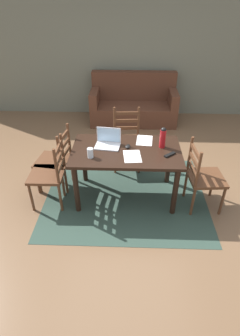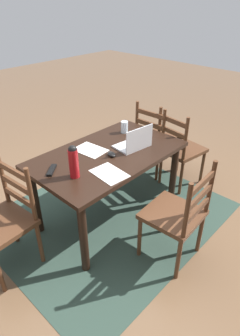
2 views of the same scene
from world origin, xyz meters
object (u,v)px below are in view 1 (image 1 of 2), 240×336
object	(u,v)px
chair_left_near	(50,174)
drinking_glass	(90,153)
water_bottle	(163,137)
laptop	(108,141)
chair_right_near	(203,177)
chair_far_head	(127,140)
computer_mouse	(128,146)
couch	(133,105)
tv_remote	(170,155)
dining_table	(126,157)
chair_left_far	(56,160)

from	to	relation	value
chair_left_near	drinking_glass	bearing A→B (deg)	-2.69
water_bottle	laptop	bearing A→B (deg)	177.66
chair_right_near	chair_far_head	bearing A→B (deg)	135.93
computer_mouse	laptop	bearing A→B (deg)	-175.89
chair_left_near	chair_far_head	xyz separation A→B (m)	(0.99, 0.96, 0.00)
couch	drinking_glass	bearing A→B (deg)	-101.18
chair_right_near	couch	distance (m)	2.92
chair_left_near	laptop	size ratio (longest dim) A/B	2.75
water_bottle	computer_mouse	distance (m)	0.46
couch	tv_remote	xyz separation A→B (m)	(0.43, -2.73, 0.40)
dining_table	chair_right_near	world-z (taller)	chair_right_near
dining_table	chair_right_near	distance (m)	1.02
dining_table	chair_left_near	distance (m)	1.02
dining_table	computer_mouse	bearing A→B (deg)	74.46
dining_table	water_bottle	size ratio (longest dim) A/B	5.05
chair_left_far	tv_remote	size ratio (longest dim) A/B	5.59
dining_table	laptop	xyz separation A→B (m)	(-0.24, 0.12, 0.16)
chair_far_head	laptop	distance (m)	0.79
chair_left_far	couch	distance (m)	2.69
chair_far_head	computer_mouse	bearing A→B (deg)	-88.42
drinking_glass	laptop	bearing A→B (deg)	58.13
computer_mouse	chair_left_near	bearing A→B (deg)	-151.11
chair_right_near	computer_mouse	size ratio (longest dim) A/B	9.50
chair_right_near	drinking_glass	distance (m)	1.47
chair_far_head	water_bottle	size ratio (longest dim) A/B	3.40
chair_far_head	water_bottle	xyz separation A→B (m)	(0.47, -0.70, 0.43)
laptop	computer_mouse	size ratio (longest dim) A/B	3.45
water_bottle	tv_remote	bearing A→B (deg)	-68.66
chair_left_near	computer_mouse	bearing A→B (deg)	12.88
chair_left_far	water_bottle	xyz separation A→B (m)	(1.46, -0.07, 0.43)
dining_table	chair_far_head	world-z (taller)	chair_far_head
chair_right_near	laptop	distance (m)	1.32
chair_left_far	tv_remote	world-z (taller)	chair_left_far
chair_right_near	drinking_glass	bearing A→B (deg)	-179.11
water_bottle	tv_remote	distance (m)	0.26
chair_left_near	chair_far_head	size ratio (longest dim) A/B	1.00
couch	water_bottle	distance (m)	2.60
chair_right_near	tv_remote	bearing A→B (deg)	172.87
laptop	water_bottle	xyz separation A→B (m)	(0.71, -0.03, 0.09)
chair_right_near	chair_far_head	distance (m)	1.39
dining_table	water_bottle	world-z (taller)	water_bottle
dining_table	chair_far_head	xyz separation A→B (m)	(-0.00, 0.79, -0.18)
laptop	water_bottle	distance (m)	0.71
computer_mouse	dining_table	bearing A→B (deg)	-89.53
dining_table	chair_right_near	size ratio (longest dim) A/B	1.48
drinking_glass	water_bottle	bearing A→B (deg)	17.46
couch	laptop	world-z (taller)	couch
dining_table	computer_mouse	distance (m)	0.14
water_bottle	drinking_glass	size ratio (longest dim) A/B	2.27
laptop	couch	bearing A→B (deg)	81.77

